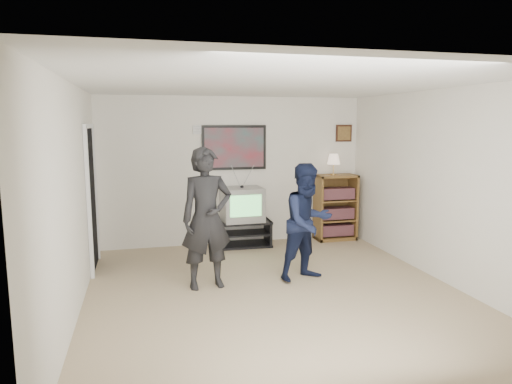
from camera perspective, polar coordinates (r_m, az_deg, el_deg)
name	(u,v)px	position (r m, az deg, el deg)	size (l,w,h in m)	color
room_shell	(268,188)	(5.71, 1.56, 0.46)	(4.51, 5.00, 2.51)	#95795E
media_stand	(244,233)	(7.73, -1.45, -5.17)	(0.89, 0.51, 0.44)	black
crt_television	(242,204)	(7.62, -1.75, -1.53)	(0.66, 0.56, 0.56)	gray
bookshelf	(335,207)	(8.22, 9.90, -1.88)	(0.71, 0.40, 1.16)	brown
table_lamp	(334,164)	(8.11, 9.67, 3.42)	(0.23, 0.23, 0.37)	beige
person_tall	(207,218)	(5.71, -6.18, -3.31)	(0.65, 0.42, 1.77)	black
person_short	(308,222)	(6.03, 6.48, -3.76)	(0.75, 0.59, 1.55)	#121832
controller_left	(209,190)	(5.88, -5.96, 0.21)	(0.03, 0.11, 0.03)	white
controller_right	(306,206)	(6.18, 6.24, -1.75)	(0.04, 0.13, 0.04)	white
poster	(234,148)	(7.73, -2.73, 5.57)	(1.10, 0.03, 0.75)	black
air_vent	(201,130)	(7.64, -6.84, 7.73)	(0.28, 0.02, 0.14)	white
small_picture	(344,133)	(8.36, 10.92, 7.23)	(0.30, 0.03, 0.30)	black
doorway	(91,199)	(6.81, -19.91, -0.85)	(0.03, 0.85, 2.00)	black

